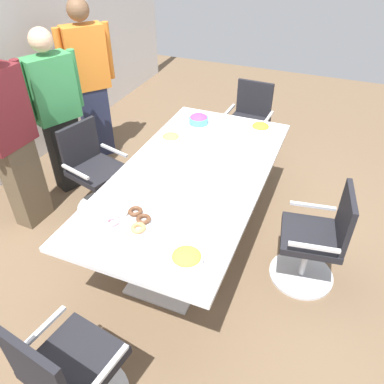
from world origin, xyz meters
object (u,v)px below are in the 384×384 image
object	(u,v)px
conference_table	(192,185)
snack_bowl_cookies	(171,138)
office_chair_1	(316,242)
office_chair_3	(94,174)
snack_bowl_chips_orange	(260,129)
person_standing_2	(90,80)
person_standing_0	(10,136)
snack_bowl_candy_mix	(199,119)
plate_stack	(229,177)
office_chair_2	(248,126)
donut_platter	(128,221)
person_standing_1	(57,112)
office_chair_0	(70,375)
snack_bowl_chips_yellow	(187,258)

from	to	relation	value
conference_table	snack_bowl_cookies	xyz separation A→B (m)	(0.41, 0.39, 0.17)
office_chair_1	office_chair_3	world-z (taller)	same
snack_bowl_chips_orange	person_standing_2	bearing A→B (deg)	86.70
person_standing_0	snack_bowl_candy_mix	world-z (taller)	person_standing_0
person_standing_0	snack_bowl_cookies	distance (m)	1.43
snack_bowl_candy_mix	person_standing_2	bearing A→B (deg)	84.34
plate_stack	person_standing_0	bearing A→B (deg)	100.95
snack_bowl_chips_orange	plate_stack	size ratio (longest dim) A/B	0.98
office_chair_2	snack_bowl_chips_orange	distance (m)	0.94
office_chair_3	plate_stack	bearing A→B (deg)	102.83
office_chair_3	donut_platter	size ratio (longest dim) A/B	2.75
office_chair_1	snack_bowl_candy_mix	world-z (taller)	office_chair_1
person_standing_2	donut_platter	distance (m)	2.36
conference_table	office_chair_1	xyz separation A→B (m)	(-0.07, -1.10, -0.22)
person_standing_0	donut_platter	xyz separation A→B (m)	(-0.43, -1.42, -0.17)
person_standing_1	snack_bowl_chips_orange	size ratio (longest dim) A/B	9.08
snack_bowl_cookies	plate_stack	xyz separation A→B (m)	(-0.37, -0.70, -0.03)
person_standing_0	snack_bowl_cookies	world-z (taller)	person_standing_0
office_chair_2	plate_stack	distance (m)	1.73
office_chair_0	person_standing_2	world-z (taller)	person_standing_2
office_chair_2	snack_bowl_cookies	bearing A→B (deg)	74.03
snack_bowl_cookies	snack_bowl_chips_orange	bearing A→B (deg)	-56.09
office_chair_0	plate_stack	distance (m)	1.81
snack_bowl_chips_yellow	snack_bowl_cookies	distance (m)	1.55
snack_bowl_chips_orange	snack_bowl_cookies	bearing A→B (deg)	123.91
office_chair_1	office_chair_3	bearing A→B (deg)	76.85
office_chair_2	person_standing_1	bearing A→B (deg)	42.60
snack_bowl_chips_yellow	snack_bowl_cookies	world-z (taller)	snack_bowl_cookies
office_chair_1	person_standing_0	size ratio (longest dim) A/B	0.51
office_chair_1	office_chair_3	size ratio (longest dim) A/B	1.00
office_chair_2	person_standing_1	xyz separation A→B (m)	(-1.39, 1.66, 0.48)
office_chair_3	snack_bowl_candy_mix	xyz separation A→B (m)	(0.80, -0.81, 0.39)
snack_bowl_chips_yellow	snack_bowl_candy_mix	world-z (taller)	snack_bowl_candy_mix
person_standing_0	office_chair_2	bearing A→B (deg)	143.50
conference_table	person_standing_0	distance (m)	1.66
snack_bowl_chips_yellow	plate_stack	bearing A→B (deg)	2.11
office_chair_1	person_standing_2	world-z (taller)	person_standing_2
office_chair_3	conference_table	bearing A→B (deg)	100.35
snack_bowl_chips_orange	snack_bowl_chips_yellow	world-z (taller)	snack_bowl_chips_orange
person_standing_2	plate_stack	distance (m)	2.25
person_standing_0	snack_bowl_candy_mix	bearing A→B (deg)	135.52
conference_table	office_chair_2	world-z (taller)	office_chair_2
conference_table	plate_stack	distance (m)	0.35
office_chair_3	snack_bowl_chips_orange	xyz separation A→B (m)	(0.82, -1.46, 0.40)
donut_platter	plate_stack	xyz separation A→B (m)	(0.80, -0.49, -0.00)
office_chair_0	office_chair_3	world-z (taller)	same
person_standing_0	snack_bowl_chips_orange	size ratio (longest dim) A/B	9.56
snack_bowl_candy_mix	plate_stack	bearing A→B (deg)	-144.45
conference_table	plate_stack	bearing A→B (deg)	-83.52
office_chair_2	person_standing_0	bearing A→B (deg)	53.70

